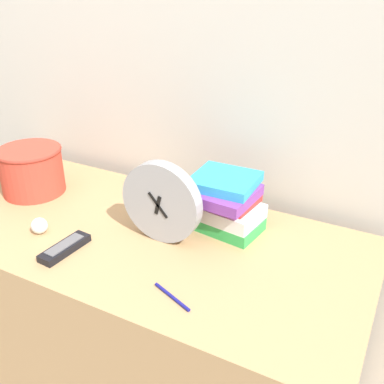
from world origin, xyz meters
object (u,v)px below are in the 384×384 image
book_stack (222,202)px  basket (31,169)px  desk_clock (161,202)px  pen (172,297)px  crumpled_paper_ball (39,226)px  tv_remote (65,248)px

book_stack → basket: size_ratio=1.25×
basket → desk_clock: bearing=-5.3°
book_stack → pen: 0.35m
book_stack → crumpled_paper_ball: (-0.44, -0.28, -0.06)m
tv_remote → desk_clock: bearing=41.2°
basket → tv_remote: 0.41m
tv_remote → crumpled_paper_ball: 0.13m
crumpled_paper_ball → tv_remote: bearing=-16.5°
pen → desk_clock: bearing=126.2°
crumpled_paper_ball → basket: bearing=138.1°
book_stack → tv_remote: (-0.32, -0.31, -0.07)m
basket → pen: size_ratio=1.81×
desk_clock → book_stack: 0.19m
desk_clock → crumpled_paper_ball: (-0.33, -0.14, -0.09)m
basket → crumpled_paper_ball: bearing=-41.9°
desk_clock → pen: bearing=-53.8°
desk_clock → crumpled_paper_ball: size_ratio=4.96×
crumpled_paper_ball → pen: (0.48, -0.07, -0.02)m
desk_clock → pen: desk_clock is taller
desk_clock → pen: size_ratio=1.99×
book_stack → tv_remote: 0.45m
tv_remote → crumpled_paper_ball: crumpled_paper_ball is taller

